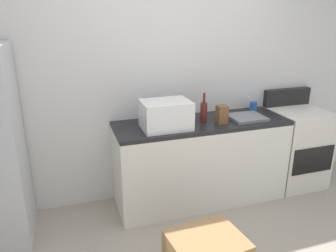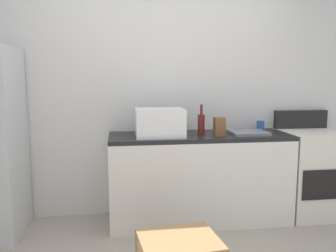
# 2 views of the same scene
# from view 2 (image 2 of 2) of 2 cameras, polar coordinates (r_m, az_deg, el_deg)

# --- Properties ---
(wall_back) EXTENTS (5.00, 0.10, 2.60)m
(wall_back) POSITION_cam_2_polar(r_m,az_deg,el_deg) (3.69, -0.45, 5.53)
(wall_back) COLOR silver
(wall_back) RESTS_ON ground_plane
(kitchen_counter) EXTENTS (1.80, 0.60, 0.90)m
(kitchen_counter) POSITION_cam_2_polar(r_m,az_deg,el_deg) (3.54, 5.19, -8.57)
(kitchen_counter) COLOR silver
(kitchen_counter) RESTS_ON ground_plane
(stove_oven) EXTENTS (0.60, 0.61, 1.10)m
(stove_oven) POSITION_cam_2_polar(r_m,az_deg,el_deg) (4.00, 22.59, -7.02)
(stove_oven) COLOR silver
(stove_oven) RESTS_ON ground_plane
(microwave) EXTENTS (0.46, 0.34, 0.27)m
(microwave) POSITION_cam_2_polar(r_m,az_deg,el_deg) (3.28, -1.40, 0.56)
(microwave) COLOR white
(microwave) RESTS_ON kitchen_counter
(sink_basin) EXTENTS (0.36, 0.32, 0.03)m
(sink_basin) POSITION_cam_2_polar(r_m,az_deg,el_deg) (3.53, 13.21, -1.09)
(sink_basin) COLOR slate
(sink_basin) RESTS_ON kitchen_counter
(wine_bottle) EXTENTS (0.07, 0.07, 0.30)m
(wine_bottle) POSITION_cam_2_polar(r_m,az_deg,el_deg) (3.42, 5.55, 0.41)
(wine_bottle) COLOR #591E19
(wine_bottle) RESTS_ON kitchen_counter
(coffee_mug) EXTENTS (0.08, 0.08, 0.10)m
(coffee_mug) POSITION_cam_2_polar(r_m,az_deg,el_deg) (3.84, 15.12, 0.10)
(coffee_mug) COLOR #2659A5
(coffee_mug) RESTS_ON kitchen_counter
(knife_block) EXTENTS (0.10, 0.10, 0.18)m
(knife_block) POSITION_cam_2_polar(r_m,az_deg,el_deg) (3.37, 8.53, -0.08)
(knife_block) COLOR brown
(knife_block) RESTS_ON kitchen_counter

